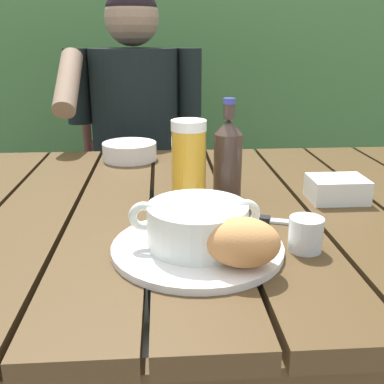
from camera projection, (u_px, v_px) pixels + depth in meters
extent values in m
cube|color=#48321A|center=(37.00, 215.00, 0.96)|extent=(0.15, 0.99, 0.04)
cube|color=#48321A|center=(114.00, 213.00, 0.97)|extent=(0.15, 0.99, 0.04)
cube|color=#48321A|center=(189.00, 211.00, 0.98)|extent=(0.15, 0.99, 0.04)
cube|color=#48321A|center=(263.00, 210.00, 0.99)|extent=(0.15, 0.99, 0.04)
cube|color=#48321A|center=(335.00, 208.00, 1.00)|extent=(0.15, 0.99, 0.04)
cube|color=#48321A|center=(180.00, 176.00, 1.44)|extent=(1.40, 0.03, 0.08)
cube|color=#48321A|center=(377.00, 257.00, 1.57)|extent=(0.06, 0.06, 0.69)
cube|color=#426D39|center=(170.00, 56.00, 2.44)|extent=(3.74, 0.60, 1.94)
cylinder|color=#4C3823|center=(284.00, 87.00, 2.69)|extent=(0.10, 0.10, 1.57)
cylinder|color=#4C3823|center=(310.00, 71.00, 2.67)|extent=(0.10, 0.10, 1.76)
cylinder|color=#532D24|center=(199.00, 263.00, 1.78)|extent=(0.04, 0.04, 0.45)
cylinder|color=#532D24|center=(81.00, 267.00, 1.75)|extent=(0.04, 0.04, 0.45)
cylinder|color=#532D24|center=(192.00, 224.00, 2.15)|extent=(0.04, 0.04, 0.45)
cylinder|color=#532D24|center=(94.00, 227.00, 2.12)|extent=(0.04, 0.04, 0.45)
cube|color=#532D24|center=(140.00, 192.00, 1.88)|extent=(0.50, 0.43, 0.02)
cylinder|color=#532D24|center=(192.00, 128.00, 2.00)|extent=(0.04, 0.04, 0.47)
cylinder|color=#532D24|center=(87.00, 130.00, 1.97)|extent=(0.04, 0.04, 0.47)
cube|color=#532D24|center=(140.00, 145.00, 2.01)|extent=(0.46, 0.02, 0.04)
cube|color=#532D24|center=(139.00, 119.00, 1.97)|extent=(0.46, 0.02, 0.04)
cube|color=#532D24|center=(138.00, 91.00, 1.93)|extent=(0.46, 0.02, 0.04)
cylinder|color=black|center=(162.00, 278.00, 1.67)|extent=(0.11, 0.11, 0.45)
cylinder|color=black|center=(160.00, 196.00, 1.68)|extent=(0.13, 0.40, 0.13)
cylinder|color=black|center=(116.00, 279.00, 1.66)|extent=(0.11, 0.11, 0.45)
cylinder|color=black|center=(114.00, 197.00, 1.67)|extent=(0.13, 0.40, 0.13)
cylinder|color=black|center=(136.00, 122.00, 1.68)|extent=(0.32, 0.32, 0.52)
sphere|color=#8F725B|center=(132.00, 18.00, 1.57)|extent=(0.19, 0.19, 0.19)
sphere|color=black|center=(131.00, 12.00, 1.56)|extent=(0.18, 0.18, 0.18)
cylinder|color=black|center=(190.00, 86.00, 1.63)|extent=(0.08, 0.08, 0.26)
cylinder|color=black|center=(77.00, 87.00, 1.61)|extent=(0.08, 0.08, 0.26)
cylinder|color=#8F725B|center=(68.00, 82.00, 1.45)|extent=(0.07, 0.25, 0.21)
cylinder|color=white|center=(195.00, 247.00, 0.76)|extent=(0.29, 0.29, 0.01)
cylinder|color=white|center=(195.00, 225.00, 0.75)|extent=(0.17, 0.17, 0.07)
cylinder|color=orange|center=(195.00, 216.00, 0.74)|extent=(0.15, 0.15, 0.01)
torus|color=white|center=(144.00, 216.00, 0.73)|extent=(0.05, 0.01, 0.05)
torus|color=white|center=(245.00, 214.00, 0.74)|extent=(0.05, 0.01, 0.05)
ellipsoid|color=#D08B4E|center=(243.00, 242.00, 0.68)|extent=(0.13, 0.11, 0.07)
cylinder|color=gold|center=(191.00, 168.00, 0.95)|extent=(0.07, 0.07, 0.16)
cylinder|color=white|center=(191.00, 126.00, 0.92)|extent=(0.07, 0.07, 0.02)
cylinder|color=#423028|center=(228.00, 166.00, 0.99)|extent=(0.06, 0.06, 0.14)
cone|color=#423028|center=(229.00, 126.00, 0.97)|extent=(0.06, 0.06, 0.03)
cylinder|color=#423028|center=(229.00, 111.00, 0.96)|extent=(0.02, 0.02, 0.03)
cylinder|color=#38409B|center=(229.00, 101.00, 0.95)|extent=(0.03, 0.03, 0.01)
cylinder|color=silver|center=(306.00, 234.00, 0.75)|extent=(0.06, 0.06, 0.06)
cube|color=white|center=(336.00, 189.00, 0.99)|extent=(0.12, 0.09, 0.05)
cube|color=#E24D2B|center=(345.00, 195.00, 0.95)|extent=(0.08, 0.00, 0.03)
cube|color=silver|center=(287.00, 222.00, 0.87)|extent=(0.12, 0.05, 0.00)
cube|color=black|center=(254.00, 218.00, 0.88)|extent=(0.07, 0.04, 0.01)
cylinder|color=white|center=(130.00, 151.00, 1.32)|extent=(0.16, 0.16, 0.05)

